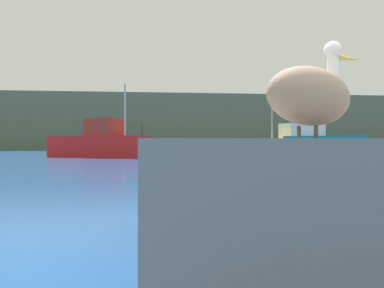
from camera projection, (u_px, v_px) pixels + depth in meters
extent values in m
plane|color=#194C93|center=(335.00, 251.00, 3.24)|extent=(260.00, 260.00, 0.00)
cube|color=#5B664C|center=(158.00, 123.00, 69.56)|extent=(140.00, 13.84, 8.99)
cube|color=gray|center=(311.00, 200.00, 3.00)|extent=(2.48, 2.72, 0.88)
ellipsoid|color=gray|center=(311.00, 96.00, 3.00)|extent=(1.00, 0.88, 0.44)
cylinder|color=white|center=(333.00, 73.00, 3.22)|extent=(0.09, 0.09, 0.29)
sphere|color=white|center=(333.00, 50.00, 3.22)|extent=(0.14, 0.14, 0.14)
cone|color=gold|center=(349.00, 59.00, 3.40)|extent=(0.36, 0.28, 0.09)
cylinder|color=#4C4742|center=(299.00, 134.00, 3.02)|extent=(0.03, 0.03, 0.11)
cylinder|color=#4C4742|center=(316.00, 133.00, 2.91)|extent=(0.03, 0.03, 0.11)
cube|color=red|center=(98.00, 147.00, 26.92)|extent=(7.01, 4.96, 1.42)
cube|color=maroon|center=(104.00, 127.00, 26.76)|extent=(2.56, 2.43, 1.16)
cylinder|color=#B2B2B2|center=(125.00, 110.00, 26.16)|extent=(0.12, 0.12, 3.36)
cylinder|color=#3F382D|center=(142.00, 130.00, 25.70)|extent=(0.10, 0.10, 0.70)
cube|color=teal|center=(325.00, 147.00, 25.45)|extent=(5.19, 3.80, 1.40)
cube|color=silver|center=(311.00, 126.00, 25.78)|extent=(2.06, 1.89, 1.23)
cylinder|color=#B2B2B2|center=(301.00, 106.00, 26.03)|extent=(0.12, 0.12, 3.94)
cube|color=yellow|center=(287.00, 146.00, 42.90)|extent=(7.46, 5.19, 1.47)
cube|color=silver|center=(292.00, 131.00, 43.28)|extent=(2.72, 2.60, 1.64)
cylinder|color=#B2B2B2|center=(272.00, 124.00, 41.71)|extent=(0.12, 0.12, 3.09)
cylinder|color=#3F382D|center=(263.00, 135.00, 41.00)|extent=(0.10, 0.10, 0.70)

